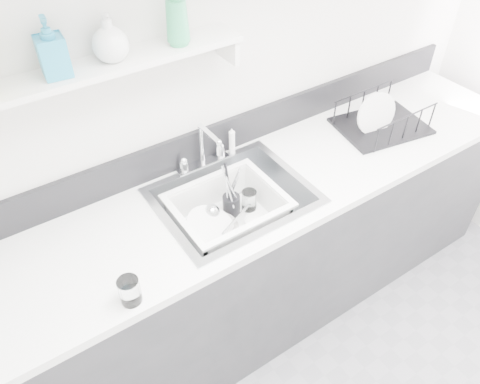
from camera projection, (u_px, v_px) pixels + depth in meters
room_shell at (443, 139)px, 0.97m from camera, size 3.50×3.00×2.60m
counter_run at (234, 266)px, 2.28m from camera, size 3.20×0.62×0.92m
backsplash at (197, 146)px, 2.11m from camera, size 3.20×0.02×0.16m
sink at (234, 211)px, 2.03m from camera, size 0.64×0.52×0.20m
faucet at (203, 155)px, 2.09m from camera, size 0.26×0.18×0.23m
side_sprayer at (232, 141)px, 2.15m from camera, size 0.03×0.03×0.14m
wall_shelf at (108, 67)px, 1.58m from camera, size 1.00×0.16×0.12m
wash_tub at (228, 214)px, 2.00m from camera, size 0.51×0.44×0.18m
plate_stack at (212, 230)px, 2.00m from camera, size 0.26×0.25×0.10m
utensil_cup at (231, 203)px, 2.08m from camera, size 0.08×0.08×0.26m
ladle at (226, 220)px, 2.02m from camera, size 0.23×0.30×0.08m
tumbler_in_tub at (249, 200)px, 2.11m from camera, size 0.09×0.09×0.10m
tumbler_counter at (130, 291)px, 1.55m from camera, size 0.08×0.08×0.10m
dish_rack at (383, 114)px, 2.31m from camera, size 0.48×0.40×0.15m
bowl_small at (257, 223)px, 2.04m from camera, size 0.13×0.13×0.03m
soap_bottle_b at (51, 47)px, 1.43m from camera, size 0.09×0.10×0.19m
soap_bottle_c at (109, 38)px, 1.52m from camera, size 0.14×0.14×0.16m
soap_bottle_d at (177, 14)px, 1.60m from camera, size 0.09×0.09×0.22m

